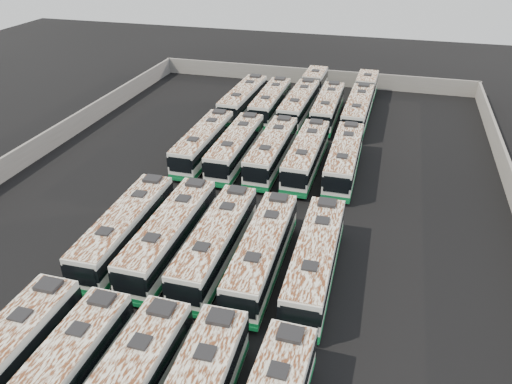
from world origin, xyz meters
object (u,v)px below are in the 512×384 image
bus_midfront_far_left (125,229)px  bus_midback_far_right (344,159)px  bus_back_center (305,97)px  bus_midback_left (236,147)px  bus_back_right (328,107)px  bus_midfront_left (170,234)px  bus_midfront_center (216,243)px  bus_midback_far_left (203,143)px  bus_back_left (271,102)px  bus_midfront_far_right (315,260)px  bus_midfront_right (262,252)px  bus_back_far_left (243,100)px  bus_midback_center (272,151)px  bus_midback_right (306,155)px  bus_back_far_right (361,102)px

bus_midfront_far_left → bus_midback_far_right: (13.86, 16.12, -0.02)m
bus_back_center → bus_midfront_far_left: bearing=-100.9°
bus_midback_left → bus_back_right: bus_midback_left is taller
bus_midfront_left → bus_midfront_center: size_ratio=1.02×
bus_midback_far_left → bus_back_left: bearing=75.6°
bus_midfront_far_right → bus_back_left: 31.43m
bus_midback_far_right → bus_back_center: 17.90m
bus_midfront_far_left → bus_back_right: bus_midfront_far_left is taller
bus_back_center → bus_back_right: (3.32, -3.04, -0.04)m
bus_midback_left → bus_back_center: 17.15m
bus_midfront_center → bus_midfront_far_right: bearing=-0.9°
bus_midfront_right → bus_midback_far_left: (-10.40, 16.11, -0.00)m
bus_back_far_left → bus_midback_center: bearing=-61.4°
bus_midfront_left → bus_midfront_right: bus_midfront_left is taller
bus_midback_right → bus_back_far_right: bearing=78.3°
bus_midfront_far_right → bus_midback_far_left: size_ratio=1.02×
bus_back_far_left → bus_back_right: size_ratio=1.03×
bus_back_far_right → bus_midfront_left: bearing=-106.8°
bus_midback_left → bus_midback_center: bus_midback_left is taller
bus_midfront_right → bus_midback_right: (0.01, 16.02, -0.00)m
bus_midfront_left → bus_back_far_right: bus_midfront_left is taller
bus_midback_left → bus_back_center: bus_back_center is taller
bus_back_right → bus_back_far_right: 4.75m
bus_midfront_far_right → bus_back_right: bearing=96.1°
bus_midfront_far_left → bus_midback_left: bearing=76.8°
bus_midback_left → bus_back_far_right: size_ratio=0.64×
bus_midback_center → bus_midback_far_right: size_ratio=1.00×
bus_midfront_right → bus_midback_left: bearing=112.7°
bus_midfront_left → bus_midfront_center: bus_midfront_left is taller
bus_back_right → bus_midback_far_left: bearing=-127.8°
bus_midback_center → bus_midfront_far_right: bearing=-66.0°
bus_back_left → bus_midback_right: bearing=-63.2°
bus_midfront_right → bus_midback_right: size_ratio=1.00×
bus_midfront_far_right → bus_midback_far_left: (-14.00, 16.05, -0.03)m
bus_midback_left → bus_back_far_left: 13.97m
bus_midback_far_left → bus_back_right: bearing=52.5°
bus_back_left → bus_back_far_right: (10.51, 3.09, 0.04)m
bus_midback_far_left → bus_midback_left: size_ratio=0.99×
bus_midfront_right → bus_midfront_center: bearing=176.5°
bus_midfront_center → bus_back_far_right: bus_back_far_right is taller
bus_midfront_center → bus_midback_far_left: size_ratio=1.01×
bus_midback_right → bus_back_center: 17.01m
bus_midback_far_left → bus_midback_far_right: bearing=0.2°
bus_midfront_center → bus_midback_center: 15.92m
bus_midfront_left → bus_midfront_center: (3.48, -0.04, -0.03)m
bus_midback_far_left → bus_midback_center: size_ratio=1.00×
bus_midfront_far_left → bus_back_left: bearing=82.2°
bus_midback_left → bus_back_center: bearing=77.5°
bus_midback_center → bus_midfront_left: bearing=-102.0°
bus_midback_center → bus_back_far_right: 18.08m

